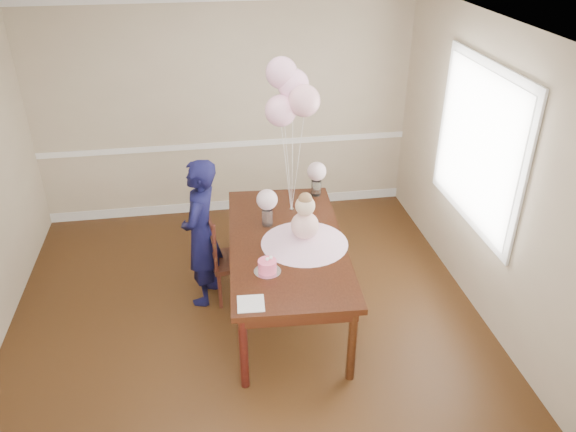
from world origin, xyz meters
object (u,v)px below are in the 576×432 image
(birthday_cake, at_px, (267,266))
(dining_table_top, at_px, (287,243))
(dining_chair_seat, at_px, (232,260))
(woman, at_px, (201,233))

(birthday_cake, bearing_deg, dining_table_top, 62.52)
(birthday_cake, bearing_deg, dining_chair_seat, 108.69)
(birthday_cake, relative_size, dining_chair_seat, 0.38)
(dining_table_top, bearing_deg, birthday_cake, -113.96)
(dining_table_top, xyz_separation_m, birthday_cake, (-0.24, -0.46, 0.09))
(dining_table_top, xyz_separation_m, dining_chair_seat, (-0.50, 0.31, -0.34))
(dining_table_top, bearing_deg, dining_chair_seat, 151.49)
(dining_table_top, distance_m, dining_chair_seat, 0.68)
(dining_chair_seat, bearing_deg, birthday_cake, -79.66)
(dining_table_top, xyz_separation_m, woman, (-0.78, 0.32, -0.01))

